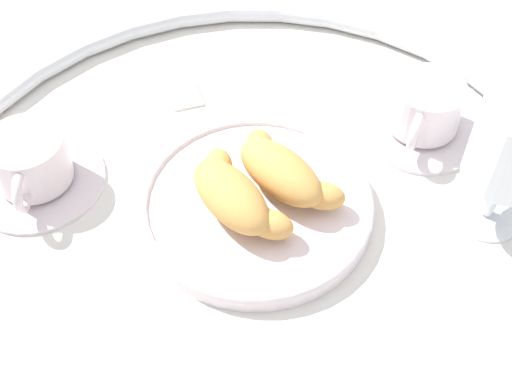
{
  "coord_description": "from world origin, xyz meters",
  "views": [
    {
      "loc": [
        0.31,
        -0.25,
        0.53
      ],
      "look_at": [
        -0.01,
        0.01,
        0.03
      ],
      "focal_mm": 48.29,
      "sensor_mm": 36.0,
      "label": 1
    }
  ],
  "objects_px": {
    "croissant_small": "(283,172)",
    "coffee_cup_far": "(424,112)",
    "croissant_large": "(234,196)",
    "coffee_cup_near": "(32,166)",
    "sugar_packet": "(184,92)",
    "pastry_plate": "(256,205)"
  },
  "relations": [
    {
      "from": "croissant_small",
      "to": "coffee_cup_far",
      "type": "relative_size",
      "value": 1.01
    },
    {
      "from": "croissant_large",
      "to": "croissant_small",
      "type": "xyz_separation_m",
      "value": [
        0.01,
        0.05,
        0.0
      ]
    },
    {
      "from": "croissant_large",
      "to": "croissant_small",
      "type": "height_order",
      "value": "same"
    },
    {
      "from": "croissant_large",
      "to": "coffee_cup_far",
      "type": "relative_size",
      "value": 1.01
    },
    {
      "from": "coffee_cup_far",
      "to": "croissant_small",
      "type": "bearing_deg",
      "value": -97.05
    },
    {
      "from": "coffee_cup_near",
      "to": "sugar_packet",
      "type": "bearing_deg",
      "value": 94.45
    },
    {
      "from": "croissant_large",
      "to": "coffee_cup_near",
      "type": "relative_size",
      "value": 1.01
    },
    {
      "from": "croissant_large",
      "to": "coffee_cup_near",
      "type": "xyz_separation_m",
      "value": [
        -0.17,
        -0.12,
        -0.01
      ]
    },
    {
      "from": "coffee_cup_far",
      "to": "pastry_plate",
      "type": "bearing_deg",
      "value": -96.85
    },
    {
      "from": "pastry_plate",
      "to": "coffee_cup_far",
      "type": "bearing_deg",
      "value": 83.15
    },
    {
      "from": "coffee_cup_near",
      "to": "pastry_plate",
      "type": "bearing_deg",
      "value": 41.29
    },
    {
      "from": "croissant_large",
      "to": "croissant_small",
      "type": "bearing_deg",
      "value": 83.58
    },
    {
      "from": "croissant_small",
      "to": "coffee_cup_far",
      "type": "height_order",
      "value": "croissant_small"
    },
    {
      "from": "pastry_plate",
      "to": "croissant_small",
      "type": "distance_m",
      "value": 0.04
    },
    {
      "from": "croissant_small",
      "to": "coffee_cup_far",
      "type": "xyz_separation_m",
      "value": [
        0.02,
        0.18,
        -0.01
      ]
    },
    {
      "from": "coffee_cup_near",
      "to": "coffee_cup_far",
      "type": "distance_m",
      "value": 0.41
    },
    {
      "from": "croissant_large",
      "to": "coffee_cup_far",
      "type": "height_order",
      "value": "croissant_large"
    },
    {
      "from": "croissant_small",
      "to": "coffee_cup_near",
      "type": "bearing_deg",
      "value": -133.86
    },
    {
      "from": "coffee_cup_near",
      "to": "coffee_cup_far",
      "type": "xyz_separation_m",
      "value": [
        0.19,
        0.36,
        0.0
      ]
    },
    {
      "from": "coffee_cup_near",
      "to": "sugar_packet",
      "type": "xyz_separation_m",
      "value": [
        -0.01,
        0.19,
        -0.02
      ]
    },
    {
      "from": "croissant_large",
      "to": "coffee_cup_near",
      "type": "bearing_deg",
      "value": -143.17
    },
    {
      "from": "coffee_cup_far",
      "to": "sugar_packet",
      "type": "relative_size",
      "value": 2.72
    }
  ]
}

